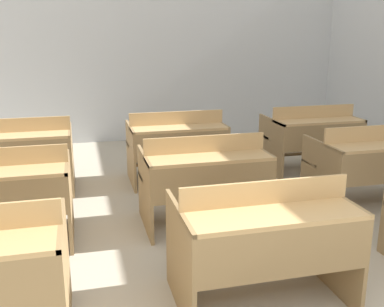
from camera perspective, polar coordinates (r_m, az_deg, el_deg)
The scene contains 8 objects.
wall_back at distance 7.45m, azimuth -5.70°, elevation 13.31°, with size 6.65×0.06×3.03m.
bench_front_center at distance 2.97m, azimuth 9.01°, elevation -10.54°, with size 1.11×0.75×0.85m.
bench_second_left at distance 4.02m, azimuth -23.15°, elevation -4.71°, with size 1.11×0.75×0.85m.
bench_second_center at distance 4.12m, azimuth 1.58°, elevation -2.99°, with size 1.11×0.75×0.85m.
bench_second_right at distance 4.89m, azimuth 21.77°, elevation -1.14°, with size 1.11×0.75×0.85m.
bench_third_left at distance 5.28m, azimuth -21.01°, elevation 0.06°, with size 1.11×0.75×0.85m.
bench_third_center at distance 5.34m, azimuth -1.95°, elevation 1.24°, with size 1.11×0.75×0.85m.
bench_third_right at distance 5.96m, azimuth 14.95°, elevation 2.19°, with size 1.11×0.75×0.85m.
Camera 1 is at (-1.12, -0.73, 1.74)m, focal length 42.00 mm.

